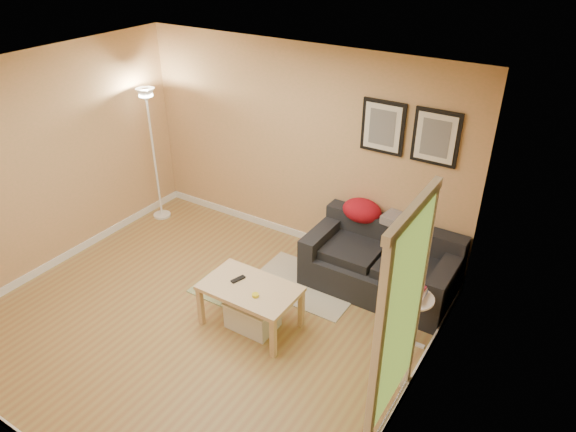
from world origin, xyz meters
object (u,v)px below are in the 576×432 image
object	(u,v)px
sofa	(381,261)
coffee_table	(251,306)
storage_bin	(253,314)
side_table	(412,320)
floor_lamp	(155,159)
book_stack	(414,293)

from	to	relation	value
sofa	coffee_table	world-z (taller)	sofa
sofa	storage_bin	distance (m)	1.60
side_table	floor_lamp	distance (m)	4.11
side_table	book_stack	world-z (taller)	book_stack
storage_bin	book_stack	xyz separation A→B (m)	(1.48, 0.67, 0.46)
sofa	floor_lamp	xyz separation A→B (m)	(-3.38, -0.10, 0.52)
coffee_table	storage_bin	distance (m)	0.10
sofa	coffee_table	size ratio (longest dim) A/B	1.70
side_table	floor_lamp	xyz separation A→B (m)	(-4.02, 0.58, 0.61)
coffee_table	side_table	bearing A→B (deg)	25.18
storage_bin	book_stack	distance (m)	1.69
sofa	coffee_table	xyz separation A→B (m)	(-0.89, -1.32, -0.12)
sofa	side_table	xyz separation A→B (m)	(0.64, -0.68, -0.08)
sofa	book_stack	world-z (taller)	sofa
side_table	book_stack	xyz separation A→B (m)	(-0.02, 0.02, 0.33)
storage_bin	sofa	bearing A→B (deg)	57.22
side_table	sofa	bearing A→B (deg)	133.18
storage_bin	floor_lamp	xyz separation A→B (m)	(-2.52, 1.24, 0.74)
storage_bin	side_table	xyz separation A→B (m)	(1.50, 0.65, 0.13)
storage_bin	book_stack	world-z (taller)	book_stack
side_table	coffee_table	bearing A→B (deg)	-157.30
side_table	floor_lamp	world-z (taller)	floor_lamp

